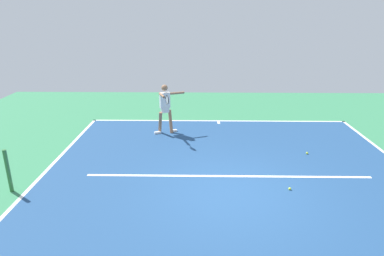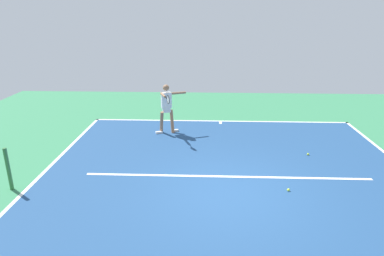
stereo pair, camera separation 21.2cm
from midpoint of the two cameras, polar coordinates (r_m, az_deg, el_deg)
ground_plane at (r=8.16m, az=7.08°, el=-10.92°), size 20.92×20.92×0.00m
court_surface at (r=8.16m, az=7.08°, el=-10.91°), size 9.84×11.24×0.00m
court_line_baseline_near at (r=13.27m, az=5.25°, el=1.18°), size 9.84×0.10×0.01m
court_line_sideline_right at (r=9.13m, az=-25.49°, el=-9.32°), size 0.10×11.24×0.01m
court_line_service at (r=8.92m, az=6.65°, el=-8.11°), size 7.38×0.10×0.01m
court_line_centre_mark at (r=13.08m, az=5.29°, el=0.91°), size 0.10×0.30×0.01m
net_post at (r=9.08m, az=-27.93°, el=-6.14°), size 0.09×0.09×1.07m
tennis_player at (r=11.67m, az=-3.73°, el=3.77°), size 1.07×1.32×1.73m
tennis_ball_near_player at (r=10.71m, az=19.49°, el=-4.18°), size 0.07×0.07×0.07m
tennis_ball_centre_court at (r=8.53m, az=16.63°, el=-9.96°), size 0.07×0.07×0.07m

